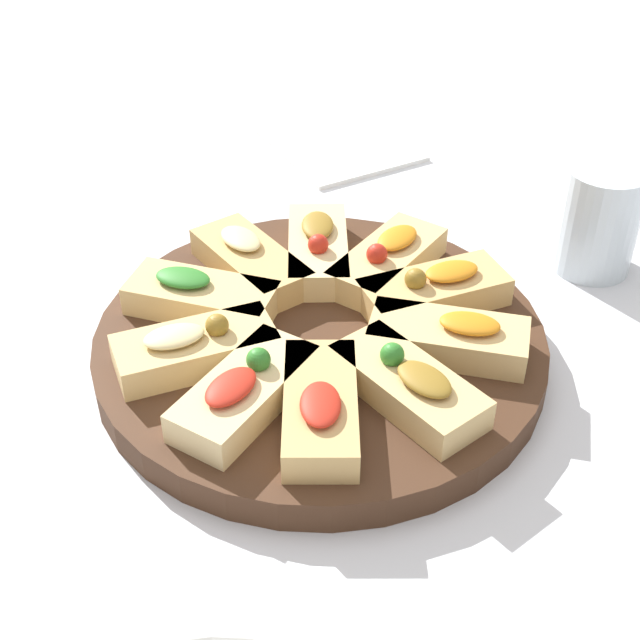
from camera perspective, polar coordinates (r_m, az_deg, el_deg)
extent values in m
plane|color=silver|center=(0.64, 0.00, -2.44)|extent=(3.00, 3.00, 0.00)
cylinder|color=#422819|center=(0.64, 0.00, -1.63)|extent=(0.32, 0.32, 0.02)
cube|color=#E5C689|center=(0.70, -0.14, 4.47)|extent=(0.11, 0.11, 0.02)
ellipsoid|color=olive|center=(0.70, -0.16, 6.09)|extent=(0.05, 0.05, 0.01)
sphere|color=red|center=(0.67, -0.12, 4.86)|extent=(0.02, 0.02, 0.02)
cube|color=tan|center=(0.68, -4.44, 3.67)|extent=(0.11, 0.07, 0.02)
ellipsoid|color=beige|center=(0.68, -5.10, 5.21)|extent=(0.04, 0.03, 0.01)
cube|color=#DBB775|center=(0.65, -7.57, 1.42)|extent=(0.12, 0.09, 0.02)
ellipsoid|color=#2D7A28|center=(0.65, -8.77, 2.70)|extent=(0.05, 0.04, 0.01)
cube|color=#DBB775|center=(0.60, -7.97, -1.88)|extent=(0.09, 0.12, 0.02)
ellipsoid|color=beige|center=(0.59, -9.33, -1.04)|extent=(0.04, 0.05, 0.01)
sphere|color=olive|center=(0.60, -6.61, -0.34)|extent=(0.02, 0.02, 0.02)
cube|color=#E5C689|center=(0.57, -4.83, -4.66)|extent=(0.06, 0.11, 0.02)
ellipsoid|color=red|center=(0.55, -5.73, -4.28)|extent=(0.03, 0.04, 0.01)
sphere|color=#2D7A28|center=(0.56, -3.96, -2.54)|extent=(0.02, 0.02, 0.02)
cube|color=tan|center=(0.55, 0.02, -5.62)|extent=(0.11, 0.11, 0.02)
ellipsoid|color=red|center=(0.53, 0.02, -5.41)|extent=(0.05, 0.05, 0.01)
cube|color=#DBB775|center=(0.57, 5.66, -4.24)|extent=(0.11, 0.06, 0.02)
ellipsoid|color=olive|center=(0.55, 6.70, -3.79)|extent=(0.04, 0.03, 0.01)
sphere|color=#2D7A28|center=(0.57, 4.64, -2.22)|extent=(0.02, 0.02, 0.02)
cube|color=#DBB775|center=(0.61, 8.19, -1.17)|extent=(0.12, 0.09, 0.02)
ellipsoid|color=orange|center=(0.60, 9.57, -0.23)|extent=(0.05, 0.04, 0.01)
cube|color=tan|center=(0.65, 7.29, 1.78)|extent=(0.09, 0.12, 0.02)
ellipsoid|color=orange|center=(0.65, 8.43, 3.10)|extent=(0.04, 0.05, 0.01)
sphere|color=olive|center=(0.64, 6.13, 2.63)|extent=(0.02, 0.02, 0.02)
cube|color=#DBB775|center=(0.68, 4.32, 3.72)|extent=(0.06, 0.11, 0.02)
ellipsoid|color=orange|center=(0.69, 4.97, 5.26)|extent=(0.03, 0.04, 0.01)
sphere|color=red|center=(0.66, 3.66, 4.24)|extent=(0.02, 0.02, 0.02)
cylinder|color=silver|center=(0.75, 17.40, 6.17)|extent=(0.06, 0.06, 0.09)
cube|color=white|center=(0.93, 1.18, 11.34)|extent=(0.18, 0.17, 0.01)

